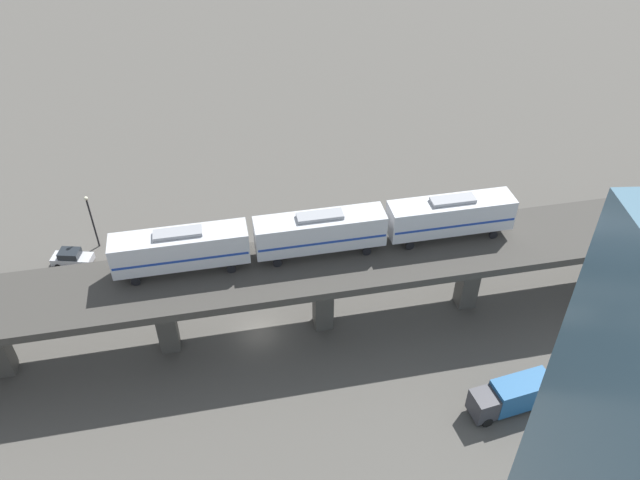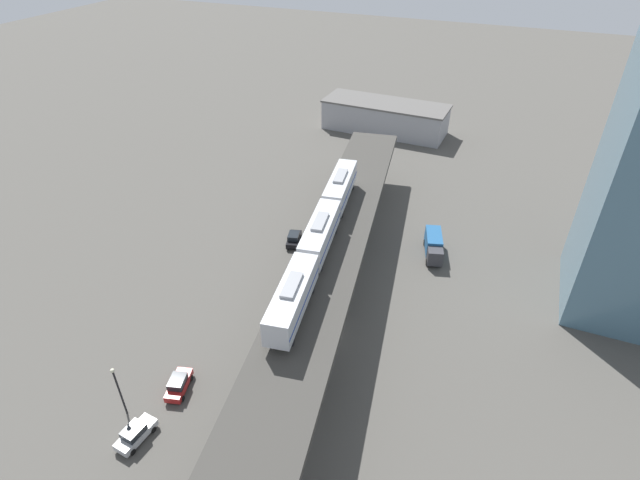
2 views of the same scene
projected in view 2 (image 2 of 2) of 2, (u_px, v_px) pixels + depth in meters
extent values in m
plane|color=#4C4944|center=(319.00, 332.00, 63.32)|extent=(400.00, 400.00, 0.00)
cube|color=#393733|center=(319.00, 285.00, 58.89)|extent=(22.66, 92.18, 0.80)
cube|color=#47443F|center=(300.00, 363.00, 54.41)|extent=(2.06, 2.06, 7.41)
cube|color=#47443F|center=(330.00, 278.00, 66.42)|extent=(2.06, 2.06, 7.41)
cube|color=#47443F|center=(351.00, 220.00, 78.43)|extent=(2.06, 2.06, 7.41)
cube|color=#47443F|center=(366.00, 177.00, 90.44)|extent=(2.06, 2.06, 7.41)
cube|color=silver|center=(292.00, 298.00, 52.59)|extent=(4.64, 12.29, 3.10)
cube|color=navy|center=(292.00, 300.00, 52.76)|extent=(4.64, 12.06, 0.24)
cube|color=gray|center=(292.00, 285.00, 51.61)|extent=(2.04, 4.37, 0.36)
cylinder|color=black|center=(270.00, 338.00, 50.66)|extent=(0.35, 0.86, 0.84)
cylinder|color=black|center=(293.00, 342.00, 50.20)|extent=(0.35, 0.86, 0.84)
cylinder|color=black|center=(293.00, 287.00, 57.39)|extent=(0.35, 0.86, 0.84)
cylinder|color=black|center=(313.00, 290.00, 56.93)|extent=(0.35, 0.86, 0.84)
cube|color=silver|center=(320.00, 233.00, 62.68)|extent=(4.64, 12.29, 3.10)
cube|color=navy|center=(320.00, 235.00, 62.85)|extent=(4.64, 12.06, 0.24)
cube|color=gray|center=(320.00, 222.00, 61.70)|extent=(2.04, 4.37, 0.36)
cylinder|color=black|center=(302.00, 265.00, 60.75)|extent=(0.35, 0.86, 0.84)
cylinder|color=black|center=(321.00, 268.00, 60.29)|extent=(0.35, 0.86, 0.84)
cylinder|color=black|center=(319.00, 228.00, 67.48)|extent=(0.35, 0.86, 0.84)
cylinder|color=black|center=(336.00, 231.00, 67.02)|extent=(0.35, 0.86, 0.84)
cube|color=silver|center=(340.00, 187.00, 72.77)|extent=(4.64, 12.29, 3.10)
cube|color=navy|center=(340.00, 188.00, 72.94)|extent=(4.64, 12.06, 0.24)
cube|color=gray|center=(340.00, 176.00, 71.79)|extent=(2.04, 4.37, 0.36)
cylinder|color=black|center=(326.00, 213.00, 70.84)|extent=(0.35, 0.86, 0.84)
cylinder|color=black|center=(342.00, 215.00, 70.38)|extent=(0.35, 0.86, 0.84)
cylinder|color=black|center=(338.00, 185.00, 77.57)|extent=(0.35, 0.86, 0.84)
cylinder|color=black|center=(353.00, 187.00, 77.11)|extent=(0.35, 0.86, 0.84)
cube|color=#B7BABF|center=(136.00, 435.00, 50.47)|extent=(2.25, 4.56, 0.80)
cube|color=#1E2328|center=(133.00, 431.00, 49.92)|extent=(1.86, 2.36, 0.76)
cylinder|color=black|center=(120.00, 445.00, 50.00)|extent=(0.31, 0.68, 0.66)
cylinder|color=black|center=(133.00, 452.00, 49.33)|extent=(0.31, 0.68, 0.66)
cylinder|color=black|center=(141.00, 423.00, 52.07)|extent=(0.31, 0.68, 0.66)
cylinder|color=black|center=(153.00, 430.00, 51.40)|extent=(0.31, 0.68, 0.66)
cube|color=#AD1E1E|center=(179.00, 385.00, 55.60)|extent=(2.90, 4.72, 0.80)
cube|color=#1E2328|center=(177.00, 381.00, 55.04)|extent=(2.16, 2.56, 0.76)
cylinder|color=black|center=(167.00, 397.00, 54.75)|extent=(0.41, 0.70, 0.66)
cylinder|color=black|center=(182.00, 399.00, 54.57)|extent=(0.41, 0.70, 0.66)
cylinder|color=black|center=(177.00, 377.00, 57.08)|extent=(0.41, 0.70, 0.66)
cylinder|color=black|center=(191.00, 378.00, 56.91)|extent=(0.41, 0.70, 0.66)
cube|color=black|center=(294.00, 239.00, 79.24)|extent=(2.84, 4.71, 0.80)
cube|color=#1E2328|center=(294.00, 236.00, 78.68)|extent=(2.13, 2.54, 0.76)
cylinder|color=black|center=(287.00, 246.00, 78.40)|extent=(0.40, 0.70, 0.66)
cylinder|color=black|center=(298.00, 247.00, 78.21)|extent=(0.40, 0.70, 0.66)
cylinder|color=black|center=(290.00, 236.00, 80.74)|extent=(0.40, 0.70, 0.66)
cylinder|color=black|center=(301.00, 237.00, 80.54)|extent=(0.40, 0.70, 0.66)
cube|color=#333338|center=(435.00, 256.00, 73.97)|extent=(2.66, 2.52, 2.30)
cube|color=#1E5184|center=(433.00, 241.00, 76.80)|extent=(3.63, 5.63, 2.70)
cylinder|color=black|center=(427.00, 262.00, 74.72)|extent=(0.61, 1.06, 1.00)
cylinder|color=black|center=(441.00, 263.00, 74.53)|extent=(0.61, 1.06, 1.00)
cylinder|color=black|center=(425.00, 242.00, 78.94)|extent=(0.61, 1.06, 1.00)
cylinder|color=black|center=(438.00, 243.00, 78.75)|extent=(0.61, 1.06, 1.00)
cylinder|color=black|center=(120.00, 393.00, 51.61)|extent=(0.20, 0.20, 6.50)
sphere|color=beige|center=(112.00, 371.00, 49.64)|extent=(0.44, 0.44, 0.44)
cube|color=#99999E|center=(385.00, 118.00, 116.19)|extent=(28.36, 11.07, 6.40)
cube|color=#595654|center=(386.00, 103.00, 114.26)|extent=(28.93, 11.29, 0.40)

